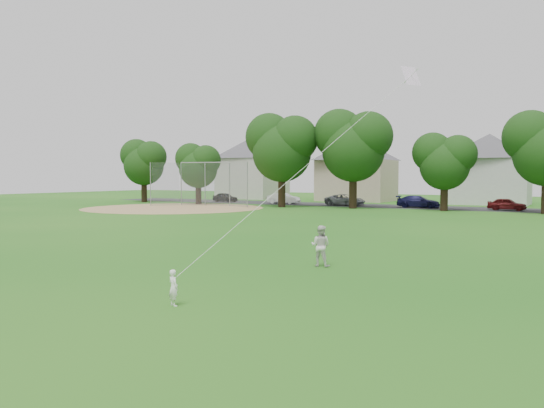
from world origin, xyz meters
The scene contains 10 objects.
ground centered at (0.00, 0.00, 0.00)m, with size 160.00×160.00×0.00m, color #175B14.
street centered at (0.00, 42.00, 0.01)m, with size 90.00×7.00×0.01m, color #2D2D30.
dirt_infield centered at (-26.00, 28.00, 0.01)m, with size 18.00×18.00×0.02m, color #9E7F51.
toddler centered at (0.84, -2.75, 0.45)m, with size 0.33×0.22×0.91m, color white.
older_boy centered at (1.49, 4.29, 0.73)m, with size 0.71×0.55×1.46m, color silver.
kite centered at (2.17, 2.71, 3.88)m, with size 1.76×5.96×12.98m.
baseball_backstop centered at (-25.94, 32.72, 2.35)m, with size 10.31×4.24×4.69m.
tree_row centered at (5.55, 35.89, 6.33)m, with size 82.99×9.85×11.00m.
parked_cars centered at (1.99, 41.00, 0.62)m, with size 63.61×2.15×1.25m.
house_row centered at (1.28, 52.00, 5.11)m, with size 76.97×14.16×10.46m.
Camera 1 is at (9.49, -12.60, 3.19)m, focal length 35.00 mm.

